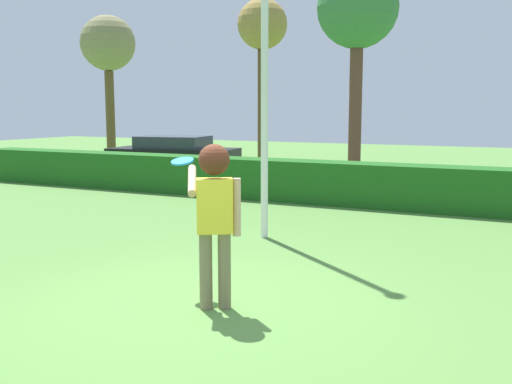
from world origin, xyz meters
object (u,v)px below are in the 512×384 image
(maple_tree, at_px, (358,11))
(oak_tree, at_px, (108,46))
(parked_car_black, at_px, (174,153))
(person, at_px, (215,205))
(lamppost, at_px, (265,12))
(willow_tree, at_px, (262,30))
(frisbee, at_px, (182,161))

(maple_tree, bearing_deg, oak_tree, 165.50)
(parked_car_black, distance_m, oak_tree, 10.02)
(person, xyz_separation_m, oak_tree, (-15.14, 16.52, 3.85))
(lamppost, relative_size, maple_tree, 1.02)
(willow_tree, bearing_deg, lamppost, -64.34)
(frisbee, relative_size, maple_tree, 0.04)
(frisbee, distance_m, willow_tree, 16.32)
(person, height_order, parked_car_black, person)
(person, bearing_deg, lamppost, 106.88)
(lamppost, bearing_deg, willow_tree, 115.66)
(frisbee, relative_size, oak_tree, 0.04)
(person, xyz_separation_m, parked_car_black, (-7.96, 11.02, -0.44))
(lamppost, bearing_deg, oak_tree, 137.19)
(lamppost, height_order, maple_tree, lamppost)
(parked_car_black, bearing_deg, lamppost, -47.57)
(lamppost, distance_m, oak_tree, 19.25)
(frisbee, xyz_separation_m, parked_car_black, (-7.20, 10.48, -0.84))
(frisbee, height_order, parked_car_black, frisbee)
(maple_tree, height_order, willow_tree, maple_tree)
(lamppost, distance_m, willow_tree, 13.21)
(maple_tree, distance_m, willow_tree, 4.77)
(parked_car_black, height_order, oak_tree, oak_tree)
(frisbee, xyz_separation_m, maple_tree, (-1.69, 12.69, 3.64))
(parked_car_black, xyz_separation_m, willow_tree, (1.22, 4.28, 4.38))
(lamppost, height_order, willow_tree, lamppost)
(person, distance_m, maple_tree, 14.05)
(person, xyz_separation_m, willow_tree, (-6.74, 15.31, 3.93))
(oak_tree, relative_size, willow_tree, 1.02)
(frisbee, relative_size, parked_car_black, 0.06)
(person, height_order, lamppost, lamppost)
(oak_tree, xyz_separation_m, maple_tree, (12.70, -3.29, 0.18))
(parked_car_black, bearing_deg, oak_tree, 142.58)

